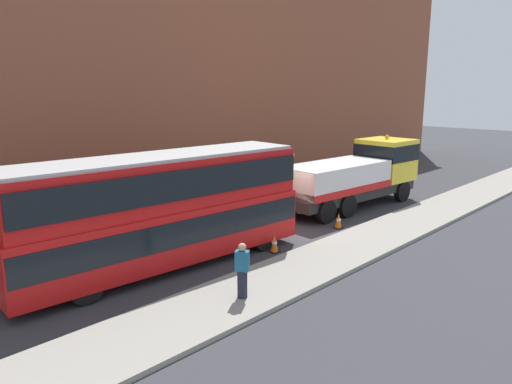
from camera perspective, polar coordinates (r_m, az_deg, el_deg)
ground_plane at (r=22.22m, az=2.41°, el=-4.20°), size 120.00×120.00×0.00m
near_kerb at (r=19.80m, az=11.61°, el=-6.33°), size 60.00×2.80×0.15m
building_facade at (r=27.12m, az=-10.35°, el=15.87°), size 60.00×1.50×16.00m
recovery_tow_truck at (r=26.28m, az=11.82°, el=2.10°), size 10.22×3.28×3.67m
double_decker_bus at (r=17.15m, az=-11.14°, el=-1.73°), size 11.17×3.34×4.06m
pedestrian_onlooker at (r=14.47m, az=-1.64°, el=-9.37°), size 0.43×0.48×1.71m
traffic_cone_near_bus at (r=18.87m, az=2.21°, el=-6.16°), size 0.36×0.36×0.72m
traffic_cone_midway at (r=22.28m, az=9.76°, el=-3.41°), size 0.36×0.36×0.72m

